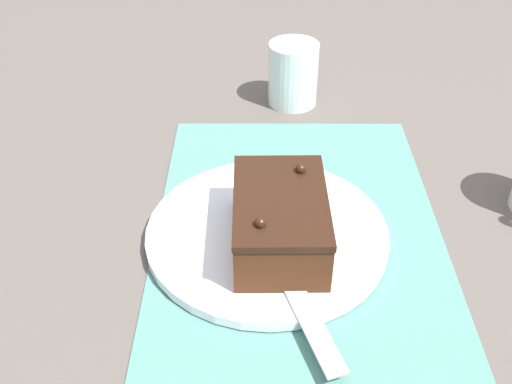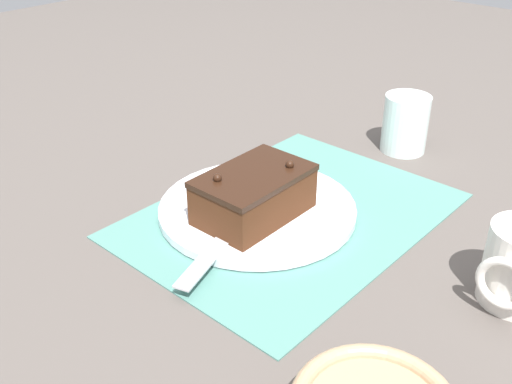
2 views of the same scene
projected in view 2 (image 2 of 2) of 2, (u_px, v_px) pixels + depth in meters
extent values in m
plane|color=#544C47|center=(291.00, 216.00, 0.86)|extent=(3.00, 3.00, 0.00)
cube|color=slate|center=(291.00, 214.00, 0.86)|extent=(0.46, 0.34, 0.00)
cylinder|color=white|center=(257.00, 209.00, 0.86)|extent=(0.28, 0.28, 0.01)
cube|color=#472614|center=(254.00, 197.00, 0.82)|extent=(0.16, 0.10, 0.06)
cube|color=black|center=(254.00, 176.00, 0.80)|extent=(0.16, 0.10, 0.01)
sphere|color=black|center=(289.00, 164.00, 0.82)|extent=(0.01, 0.01, 0.01)
sphere|color=black|center=(217.00, 178.00, 0.78)|extent=(0.01, 0.01, 0.01)
cube|color=#472D19|center=(248.00, 206.00, 0.84)|extent=(0.08, 0.04, 0.01)
cube|color=#B7BABF|center=(211.00, 253.00, 0.75)|extent=(0.15, 0.07, 0.00)
cylinder|color=silver|center=(405.00, 124.00, 1.03)|extent=(0.08, 0.08, 0.10)
torus|color=silver|center=(505.00, 284.00, 0.64)|extent=(0.01, 0.06, 0.06)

